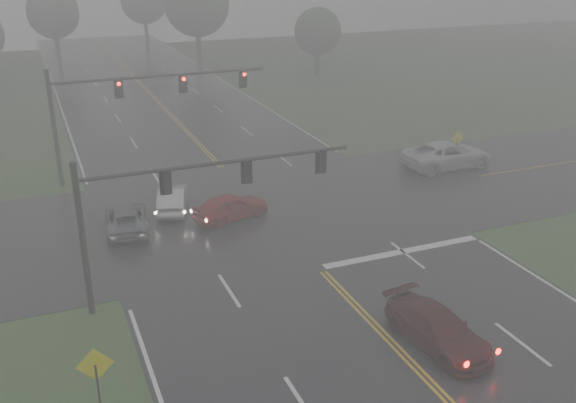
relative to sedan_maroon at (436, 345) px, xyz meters
name	(u,v)px	position (x,y,z in m)	size (l,w,h in m)	color
main_road	(276,223)	(-1.50, 12.80, 0.00)	(18.00, 160.00, 0.02)	black
cross_street	(263,210)	(-1.50, 14.80, 0.00)	(120.00, 14.00, 0.02)	black
stop_bar	(403,252)	(3.00, 7.20, 0.00)	(8.50, 0.50, 0.01)	silver
sedan_maroon	(436,345)	(0.00, 0.00, 0.00)	(1.93, 4.74, 1.37)	#3A0A0C
sedan_red	(231,219)	(-3.54, 14.26, 0.00)	(1.69, 4.21, 1.43)	maroon
sedan_silver	(173,210)	(-6.19, 16.70, 0.00)	(1.47, 4.22, 1.39)	#B7BBC0
car_grey	(127,230)	(-9.05, 14.95, 0.00)	(2.11, 4.58, 1.27)	#595C61
pickup_white	(446,167)	(12.56, 17.18, 0.00)	(2.86, 6.21, 1.73)	silver
signal_gantry_near	(170,197)	(-8.18, 7.21, 4.56)	(11.49, 0.28, 6.50)	black
signal_gantry_far	(123,99)	(-7.49, 23.15, 5.11)	(13.51, 0.37, 7.24)	black
sign_diamond_west	(96,374)	(-12.15, 0.47, 1.82)	(1.12, 0.14, 2.70)	black
sign_diamond_east	(457,142)	(13.46, 17.41, 1.59)	(0.98, 0.12, 2.35)	black
tree_ne_a	(197,4)	(7.01, 60.20, 7.48)	(7.74, 7.74, 11.37)	#352B22
tree_n_mid	(53,13)	(-8.60, 70.33, 6.08)	(6.30, 6.30, 9.26)	#352B22
tree_e_near	(318,32)	(17.68, 49.20, 5.03)	(5.22, 5.22, 7.66)	#352B22
tree_n_far	(144,0)	(4.44, 80.08, 6.50)	(6.73, 6.73, 9.89)	#352B22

